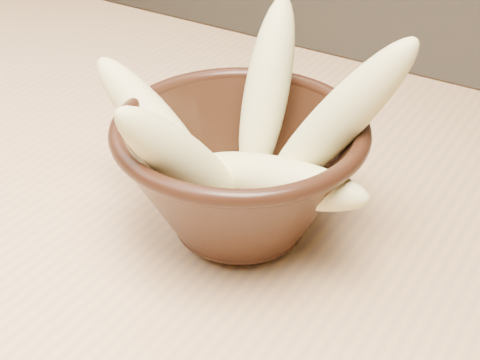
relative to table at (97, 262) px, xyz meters
name	(u,v)px	position (x,y,z in m)	size (l,w,h in m)	color
table	(97,262)	(0.00, 0.00, 0.00)	(1.20, 0.80, 0.75)	tan
bowl	(240,170)	(0.15, 0.03, 0.14)	(0.20, 0.20, 0.11)	black
milk_puddle	(240,198)	(0.15, 0.03, 0.11)	(0.11, 0.11, 0.02)	beige
banana_upright	(267,91)	(0.14, 0.08, 0.18)	(0.04, 0.04, 0.15)	#D1C87B
banana_left	(156,125)	(0.07, 0.02, 0.16)	(0.04, 0.04, 0.15)	#D1C87B
banana_right	(335,123)	(0.21, 0.06, 0.19)	(0.04, 0.04, 0.17)	#D1C87B
banana_across	(276,180)	(0.18, 0.02, 0.15)	(0.04, 0.04, 0.15)	#D1C87B
banana_front	(184,161)	(0.13, -0.02, 0.17)	(0.04, 0.04, 0.14)	#D1C87B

